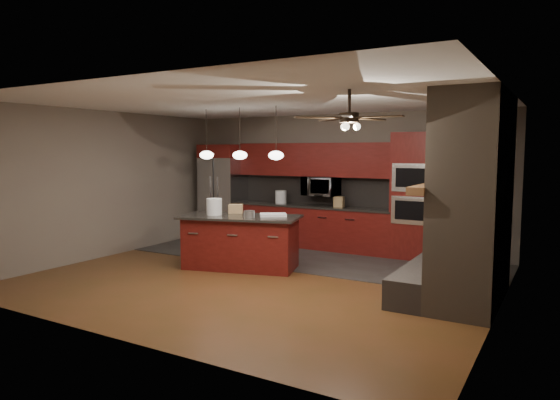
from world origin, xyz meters
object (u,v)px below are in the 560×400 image
Objects in this scene: cardboard_box at (236,209)px; counter_bucket at (281,197)px; paint_tray at (273,215)px; counter_box at (339,202)px; paint_can at (249,214)px; microwave at (321,186)px; oven_tower at (415,196)px; kitchen_island at (241,242)px; white_bucket at (214,207)px; refrigerator at (223,192)px.

cardboard_box is 0.90× the size of counter_bucket.
paint_tray is 2.09× the size of counter_box.
paint_tray is (0.24, 0.39, -0.04)m from paint_can.
microwave is at bearing 161.37° from counter_box.
microwave is 3.43× the size of counter_box.
counter_box is at bearing -178.40° from oven_tower.
microwave is at bearing 178.34° from oven_tower.
microwave is 2.54m from kitchen_island.
oven_tower is 2.79m from paint_tray.
paint_tray is 2.04m from counter_box.
microwave is at bearing 41.56° from cardboard_box.
cardboard_box is 2.06m from counter_bucket.
kitchen_island is at bearing 171.29° from paint_tray.
microwave is 2.53× the size of white_bucket.
microwave is 2.93× the size of cardboard_box.
paint_tray is at bearing -37.89° from refrigerator.
paint_tray is at bearing -63.12° from counter_bucket.
refrigerator reaches higher than paint_can.
paint_tray is (0.97, 0.39, -0.12)m from white_bucket.
refrigerator reaches higher than white_bucket.
counter_box is at bearing 0.62° from refrigerator.
refrigerator is 2.63m from cardboard_box.
counter_bucket reaches higher than kitchen_island.
refrigerator is at bearing 101.61° from cardboard_box.
microwave is 2.65m from white_bucket.
refrigerator is at bearing -179.04° from oven_tower.
oven_tower reaches higher than cardboard_box.
oven_tower reaches higher than paint_can.
oven_tower is 3.23m from paint_can.
white_bucket is at bearing -139.41° from oven_tower.
paint_can is 0.86× the size of counter_box.
white_bucket is (-0.46, -0.13, 0.60)m from kitchen_island.
microwave is 2.45m from refrigerator.
cardboard_box reaches higher than paint_can.
kitchen_island is at bearing -117.03° from counter_box.
kitchen_island is 10.42× the size of counter_box.
kitchen_island is at bearing 16.08° from white_bucket.
refrigerator is 10.21× the size of counter_box.
refrigerator is 3.08m from kitchen_island.
refrigerator reaches higher than counter_bucket.
counter_bucket is 1.30× the size of counter_box.
paint_tray is (0.51, 0.25, 0.48)m from kitchen_island.
paint_tray is at bearing -87.23° from microwave.
oven_tower is at bearing 0.96° from refrigerator.
microwave is (-1.98, 0.06, 0.11)m from oven_tower.
paint_can is 2.58m from counter_bucket.
kitchen_island is at bearing 154.04° from paint_can.
white_bucket reaches higher than paint_tray.
paint_can is (-0.13, -2.50, -0.32)m from microwave.
paint_tray is 0.80m from cardboard_box.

